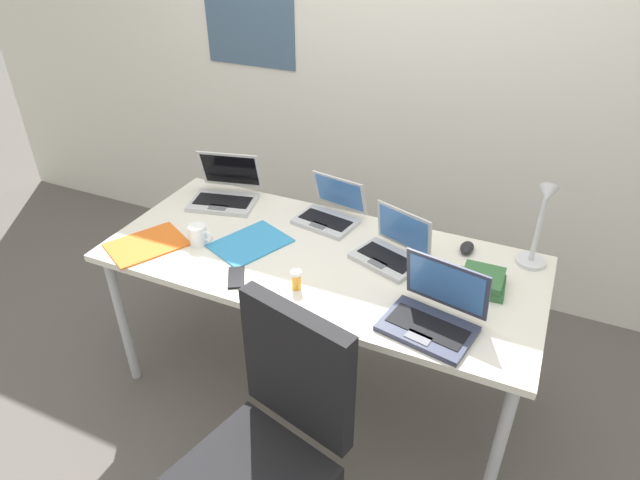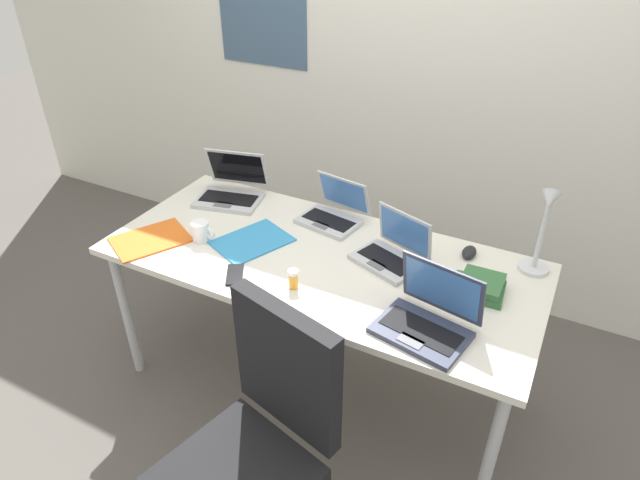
# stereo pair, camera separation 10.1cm
# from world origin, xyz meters

# --- Properties ---
(ground_plane) EXTENTS (12.00, 12.00, 0.00)m
(ground_plane) POSITION_xyz_m (0.00, 0.00, 0.00)
(ground_plane) COLOR #56514C
(wall_back) EXTENTS (6.00, 0.13, 2.60)m
(wall_back) POSITION_xyz_m (-0.00, 1.10, 1.30)
(wall_back) COLOR silver
(wall_back) RESTS_ON ground_plane
(desk) EXTENTS (1.80, 0.80, 0.74)m
(desk) POSITION_xyz_m (0.00, 0.00, 0.68)
(desk) COLOR silver
(desk) RESTS_ON ground_plane
(desk_lamp) EXTENTS (0.12, 0.18, 0.40)m
(desk_lamp) POSITION_xyz_m (0.80, 0.28, 0.94)
(desk_lamp) COLOR silver
(desk_lamp) RESTS_ON desk
(laptop_near_mouse) EXTENTS (0.30, 0.28, 0.20)m
(laptop_near_mouse) POSITION_xyz_m (-0.08, 0.29, 0.78)
(laptop_near_mouse) COLOR #B7BABC
(laptop_near_mouse) RESTS_ON desk
(laptop_back_right) EXTENTS (0.36, 0.34, 0.22)m
(laptop_back_right) POSITION_xyz_m (-0.62, 0.25, 0.79)
(laptop_back_right) COLOR #B7BABC
(laptop_back_right) RESTS_ON desk
(laptop_by_keyboard) EXTENTS (0.32, 0.29, 0.20)m
(laptop_by_keyboard) POSITION_xyz_m (0.27, 0.11, 0.78)
(laptop_by_keyboard) COLOR #B7BABC
(laptop_by_keyboard) RESTS_ON desk
(laptop_front_right) EXTENTS (0.35, 0.31, 0.23)m
(laptop_front_right) POSITION_xyz_m (0.53, -0.23, 0.79)
(laptop_front_right) COLOR #33384C
(laptop_front_right) RESTS_ON desk
(computer_mouse) EXTENTS (0.06, 0.10, 0.03)m
(computer_mouse) POSITION_xyz_m (0.55, 0.29, 0.76)
(computer_mouse) COLOR black
(computer_mouse) RESTS_ON desk
(cell_phone) EXTENTS (0.12, 0.15, 0.01)m
(cell_phone) POSITION_xyz_m (-0.23, -0.28, 0.74)
(cell_phone) COLOR black
(cell_phone) RESTS_ON desk
(pill_bottle) EXTENTS (0.04, 0.04, 0.08)m
(pill_bottle) POSITION_xyz_m (0.01, -0.23, 0.78)
(pill_bottle) COLOR gold
(pill_bottle) RESTS_ON desk
(book_stack) EXTENTS (0.20, 0.18, 0.06)m
(book_stack) POSITION_xyz_m (0.64, 0.06, 0.77)
(book_stack) COLOR #336638
(book_stack) RESTS_ON desk
(paper_folder_near_mouse) EXTENTS (0.35, 0.38, 0.01)m
(paper_folder_near_mouse) POSITION_xyz_m (-0.71, -0.23, 0.74)
(paper_folder_near_mouse) COLOR orange
(paper_folder_near_mouse) RESTS_ON desk
(paper_folder_center) EXTENTS (0.33, 0.38, 0.01)m
(paper_folder_center) POSITION_xyz_m (-0.31, -0.04, 0.74)
(paper_folder_center) COLOR #338CC6
(paper_folder_center) RESTS_ON desk
(coffee_mug) EXTENTS (0.11, 0.08, 0.09)m
(coffee_mug) POSITION_xyz_m (-0.51, -0.13, 0.78)
(coffee_mug) COLOR white
(coffee_mug) RESTS_ON desk
(office_chair) EXTENTS (0.54, 0.59, 0.97)m
(office_chair) POSITION_xyz_m (0.15, -0.76, 0.40)
(office_chair) COLOR black
(office_chair) RESTS_ON ground_plane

